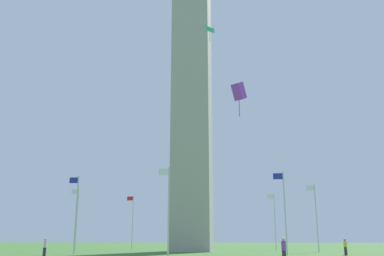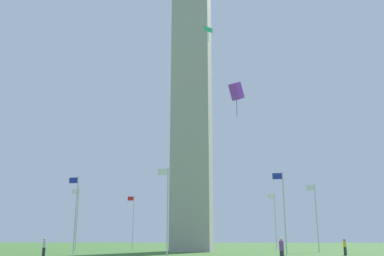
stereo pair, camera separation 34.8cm
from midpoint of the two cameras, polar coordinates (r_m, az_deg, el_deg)
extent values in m
plane|color=#3D6B2D|center=(57.25, 0.18, -16.25)|extent=(260.00, 260.00, 0.00)
cube|color=#A8A399|center=(60.32, 0.17, 3.81)|extent=(5.17, 5.17, 41.40)
cylinder|color=silver|center=(61.65, -15.02, -11.73)|extent=(0.14, 0.14, 8.43)
cube|color=white|center=(62.14, -15.26, -8.25)|extent=(1.00, 0.03, 0.64)
cylinder|color=silver|center=(49.43, -15.14, -11.12)|extent=(0.14, 0.14, 8.43)
cube|color=#1E2D99|center=(49.99, -15.44, -6.79)|extent=(1.00, 0.03, 0.64)
cylinder|color=silver|center=(41.55, -3.06, -11.02)|extent=(0.14, 0.14, 8.43)
cube|color=white|center=(42.07, -3.73, -5.90)|extent=(1.00, 0.03, 0.64)
cylinder|color=silver|center=(45.50, 12.53, -11.02)|extent=(0.14, 0.14, 8.43)
cube|color=#1E2D99|center=(45.84, 11.59, -6.35)|extent=(1.00, 0.03, 0.64)
cylinder|color=silver|center=(57.21, 16.56, -11.44)|extent=(0.14, 0.14, 8.43)
cube|color=white|center=(57.44, 15.74, -7.73)|extent=(1.00, 0.03, 0.64)
cylinder|color=silver|center=(68.05, 11.29, -12.17)|extent=(0.14, 0.14, 8.43)
cube|color=white|center=(68.28, 10.66, -9.04)|extent=(1.00, 0.03, 0.64)
cylinder|color=silver|center=(73.13, 2.03, -12.59)|extent=(0.14, 0.14, 8.43)
cube|color=#1E2D99|center=(73.42, 1.57, -9.66)|extent=(1.00, 0.03, 0.64)
cylinder|color=silver|center=(70.74, -7.77, -12.40)|extent=(0.14, 0.14, 8.43)
cube|color=red|center=(71.13, -8.10, -9.36)|extent=(1.00, 0.03, 0.64)
cylinder|color=#2D2D38|center=(43.60, -19.08, -15.46)|extent=(0.29, 0.29, 0.80)
cylinder|color=white|center=(43.58, -19.00, -14.53)|extent=(0.32, 0.32, 0.62)
sphere|color=beige|center=(43.58, -18.95, -13.97)|extent=(0.24, 0.24, 0.24)
cylinder|color=#2D2D38|center=(46.42, 20.09, -15.28)|extent=(0.29, 0.29, 0.80)
cylinder|color=yellow|center=(46.41, 20.02, -14.44)|extent=(0.32, 0.32, 0.56)
sphere|color=#936B4C|center=(46.40, 19.98, -13.95)|extent=(0.24, 0.24, 0.24)
cylinder|color=purple|center=(31.25, 12.24, -15.20)|extent=(0.32, 0.32, 0.65)
sphere|color=beige|center=(31.25, 12.20, -14.38)|extent=(0.24, 0.24, 0.24)
cube|color=#33C6D1|center=(37.32, 2.46, 13.09)|extent=(0.80, 0.86, 0.35)
cylinder|color=teal|center=(37.02, 2.47, 12.20)|extent=(0.04, 0.04, 0.98)
cube|color=purple|center=(30.13, 6.31, 4.92)|extent=(1.13, 1.26, 1.34)
cylinder|color=#67278E|center=(29.80, 6.37, 3.03)|extent=(0.04, 0.04, 1.57)
camera|label=1|loc=(0.17, -89.83, -0.04)|focal=39.72mm
camera|label=2|loc=(0.17, 90.17, 0.04)|focal=39.72mm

